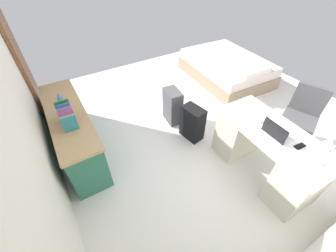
{
  "coord_description": "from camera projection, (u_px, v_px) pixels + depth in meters",
  "views": [
    {
      "loc": [
        -2.04,
        1.96,
        2.51
      ],
      "look_at": [
        -0.25,
        0.87,
        0.6
      ],
      "focal_mm": 22.65,
      "sensor_mm": 36.0,
      "label": 1
    }
  ],
  "objects": [
    {
      "name": "desk_lamp",
      "position": [
        328.0,
        146.0,
        2.02
      ],
      "size": [
        0.16,
        0.11,
        0.34
      ],
      "color": "silver",
      "rests_on": "desk"
    },
    {
      "name": "office_chair",
      "position": [
        299.0,
        120.0,
        3.21
      ],
      "size": [
        0.6,
        0.6,
        0.94
      ],
      "color": "black",
      "rests_on": "ground_plane"
    },
    {
      "name": "suitcase_spare_grey",
      "position": [
        173.0,
        106.0,
        3.65
      ],
      "size": [
        0.38,
        0.26,
        0.61
      ],
      "primitive_type": "cube",
      "rotation": [
        0.0,
        0.0,
        -0.11
      ],
      "color": "#4C4C51",
      "rests_on": "ground_plane"
    },
    {
      "name": "book_row",
      "position": [
        67.0,
        116.0,
        2.61
      ],
      "size": [
        0.35,
        0.17,
        0.24
      ],
      "color": "teal",
      "rests_on": "credenza"
    },
    {
      "name": "ground_plane",
      "position": [
        202.0,
        126.0,
        3.73
      ],
      "size": [
        5.72,
        5.72,
        0.0
      ],
      "primitive_type": "plane",
      "color": "silver"
    },
    {
      "name": "laptop",
      "position": [
        276.0,
        133.0,
        2.44
      ],
      "size": [
        0.32,
        0.23,
        0.21
      ],
      "color": "#B7B7BC",
      "rests_on": "desk"
    },
    {
      "name": "credenza",
      "position": [
        74.0,
        132.0,
        3.08
      ],
      "size": [
        1.8,
        0.48,
        0.74
      ],
      "color": "#2D7056",
      "rests_on": "ground_plane"
    },
    {
      "name": "suitcase_black",
      "position": [
        192.0,
        123.0,
        3.36
      ],
      "size": [
        0.39,
        0.28,
        0.57
      ],
      "primitive_type": "cube",
      "rotation": [
        0.0,
        0.0,
        0.17
      ],
      "color": "black",
      "rests_on": "ground_plane"
    },
    {
      "name": "figurine_small",
      "position": [
        59.0,
        96.0,
        3.02
      ],
      "size": [
        0.08,
        0.08,
        0.11
      ],
      "primitive_type": "cone",
      "color": "#4C7FBF",
      "rests_on": "credenza"
    },
    {
      "name": "cell_phone_near_laptop",
      "position": [
        300.0,
        146.0,
        2.35
      ],
      "size": [
        0.08,
        0.14,
        0.01
      ],
      "primitive_type": "cube",
      "rotation": [
        0.0,
        0.0,
        -0.09
      ],
      "color": "black",
      "rests_on": "desk"
    },
    {
      "name": "door_wooden",
      "position": [
        24.0,
        66.0,
        3.21
      ],
      "size": [
        0.88,
        0.05,
        2.04
      ],
      "primitive_type": "cube",
      "color": "brown",
      "rests_on": "ground_plane"
    },
    {
      "name": "bed",
      "position": [
        226.0,
        68.0,
        4.82
      ],
      "size": [
        1.98,
        1.51,
        0.58
      ],
      "color": "gray",
      "rests_on": "ground_plane"
    },
    {
      "name": "desk",
      "position": [
        266.0,
        152.0,
        2.76
      ],
      "size": [
        1.46,
        0.72,
        0.76
      ],
      "color": "silver",
      "rests_on": "ground_plane"
    },
    {
      "name": "computer_mouse",
      "position": [
        261.0,
        121.0,
        2.65
      ],
      "size": [
        0.06,
        0.1,
        0.03
      ],
      "primitive_type": "ellipsoid",
      "rotation": [
        0.0,
        0.0,
        -0.04
      ],
      "color": "white",
      "rests_on": "desk"
    },
    {
      "name": "wall_back",
      "position": [
        15.0,
        110.0,
        1.95
      ],
      "size": [
        4.39,
        0.1,
        2.61
      ],
      "primitive_type": "cube",
      "color": "white",
      "rests_on": "ground_plane"
    }
  ]
}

